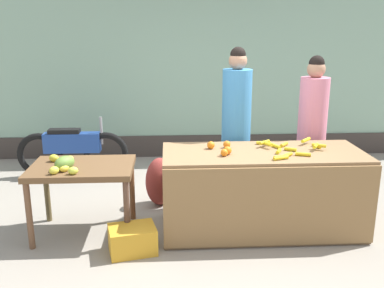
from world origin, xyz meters
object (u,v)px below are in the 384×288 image
Objects in this scene: vendor_woman_pink_shirt at (312,131)px; produce_sack at (160,181)px; produce_crate at (132,240)px; parked_motorcycle at (73,149)px; vendor_woman_blue_shirt at (236,128)px.

vendor_woman_pink_shirt is 3.01× the size of produce_sack.
vendor_woman_pink_shirt is 1.93m from produce_sack.
produce_sack reaches higher than produce_crate.
parked_motorcycle is at bearing 159.95° from vendor_woman_pink_shirt.
parked_motorcycle is (-2.19, 1.17, -0.56)m from vendor_woman_blue_shirt.
vendor_woman_pink_shirt is at bearing -0.08° from produce_sack.
vendor_woman_blue_shirt is 1.13m from produce_sack.
produce_crate is (-1.16, -1.11, -0.83)m from vendor_woman_blue_shirt.
vendor_woman_blue_shirt is at bearing 43.89° from produce_crate.
parked_motorcycle is 3.64× the size of produce_crate.
vendor_woman_blue_shirt is 3.18× the size of produce_sack.
produce_sack is at bearing -41.58° from parked_motorcycle.
produce_sack is at bearing 179.92° from vendor_woman_pink_shirt.
vendor_woman_blue_shirt is 0.92m from vendor_woman_pink_shirt.
produce_sack is at bearing 77.99° from produce_crate.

